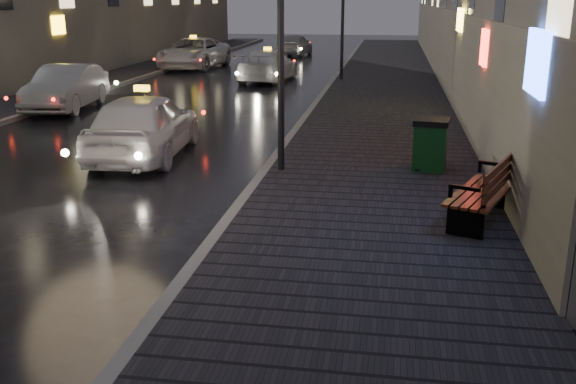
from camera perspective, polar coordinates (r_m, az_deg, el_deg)
name	(u,v)px	position (r m, az deg, el deg)	size (l,w,h in m)	color
ground	(64,291)	(8.95, -19.28, -8.33)	(120.00, 120.00, 0.00)	black
sidewalk	(387,84)	(28.29, 8.78, 9.44)	(4.60, 58.00, 0.15)	black
curb	(331,83)	(28.41, 3.87, 9.63)	(0.20, 58.00, 0.15)	slate
sidewalk_far	(110,79)	(31.05, -15.50, 9.68)	(2.40, 58.00, 0.15)	black
curb_far	(137,79)	(30.54, -13.25, 9.73)	(0.20, 58.00, 0.15)	slate
lamp_near	(281,7)	(13.25, -0.66, 16.13)	(0.36, 0.36, 5.28)	black
lamp_far	(343,1)	(29.15, 4.91, 16.52)	(0.36, 0.36, 5.28)	black
bench	(487,191)	(10.85, 17.25, 0.09)	(1.41, 2.16, 1.04)	black
trash_bin	(430,144)	(13.92, 12.53, 4.20)	(0.81, 0.81, 1.09)	black
taxi_near	(144,125)	(15.62, -12.67, 5.87)	(1.86, 4.61, 1.57)	silver
car_left_mid	(66,87)	(23.27, -19.11, 8.77)	(1.56, 4.48, 1.48)	gray
taxi_mid	(268,66)	(29.56, -1.82, 11.15)	(1.94, 4.78, 1.39)	white
taxi_far	(194,53)	(35.62, -8.36, 12.13)	(2.63, 5.70, 1.58)	silver
car_far	(295,45)	(42.64, 0.61, 12.96)	(1.68, 4.17, 1.42)	gray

